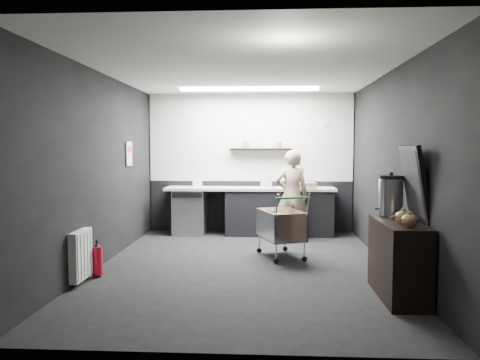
{
  "coord_description": "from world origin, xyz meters",
  "views": [
    {
      "loc": [
        0.31,
        -6.38,
        1.66
      ],
      "look_at": [
        -0.07,
        0.4,
        1.18
      ],
      "focal_mm": 35.0,
      "sensor_mm": 36.0,
      "label": 1
    }
  ],
  "objects": [
    {
      "name": "floor",
      "position": [
        0.0,
        0.0,
        0.0
      ],
      "size": [
        5.5,
        5.5,
        0.0
      ],
      "primitive_type": "plane",
      "color": "black",
      "rests_on": "ground"
    },
    {
      "name": "ceiling",
      "position": [
        0.0,
        0.0,
        2.7
      ],
      "size": [
        5.5,
        5.5,
        0.0
      ],
      "primitive_type": "plane",
      "rotation": [
        3.14,
        0.0,
        0.0
      ],
      "color": "white",
      "rests_on": "wall_back"
    },
    {
      "name": "wall_back",
      "position": [
        0.0,
        2.75,
        1.35
      ],
      "size": [
        5.5,
        0.0,
        5.5
      ],
      "primitive_type": "plane",
      "rotation": [
        1.57,
        0.0,
        0.0
      ],
      "color": "black",
      "rests_on": "floor"
    },
    {
      "name": "wall_front",
      "position": [
        0.0,
        -2.75,
        1.35
      ],
      "size": [
        5.5,
        0.0,
        5.5
      ],
      "primitive_type": "plane",
      "rotation": [
        -1.57,
        0.0,
        0.0
      ],
      "color": "black",
      "rests_on": "floor"
    },
    {
      "name": "wall_left",
      "position": [
        -2.0,
        0.0,
        1.35
      ],
      "size": [
        0.0,
        5.5,
        5.5
      ],
      "primitive_type": "plane",
      "rotation": [
        1.57,
        0.0,
        1.57
      ],
      "color": "black",
      "rests_on": "floor"
    },
    {
      "name": "wall_right",
      "position": [
        2.0,
        0.0,
        1.35
      ],
      "size": [
        0.0,
        5.5,
        5.5
      ],
      "primitive_type": "plane",
      "rotation": [
        1.57,
        0.0,
        -1.57
      ],
      "color": "black",
      "rests_on": "floor"
    },
    {
      "name": "kitchen_wall_panel",
      "position": [
        0.0,
        2.73,
        1.85
      ],
      "size": [
        3.95,
        0.02,
        1.7
      ],
      "primitive_type": "cube",
      "color": "silver",
      "rests_on": "wall_back"
    },
    {
      "name": "dado_panel",
      "position": [
        0.0,
        2.73,
        0.5
      ],
      "size": [
        3.95,
        0.02,
        1.0
      ],
      "primitive_type": "cube",
      "color": "black",
      "rests_on": "wall_back"
    },
    {
      "name": "floating_shelf",
      "position": [
        0.2,
        2.62,
        1.62
      ],
      "size": [
        1.2,
        0.22,
        0.04
      ],
      "primitive_type": "cube",
      "color": "black",
      "rests_on": "wall_back"
    },
    {
      "name": "wall_clock",
      "position": [
        1.4,
        2.72,
        2.15
      ],
      "size": [
        0.2,
        0.03,
        0.2
      ],
      "primitive_type": "cylinder",
      "rotation": [
        1.57,
        0.0,
        0.0
      ],
      "color": "white",
      "rests_on": "wall_back"
    },
    {
      "name": "poster",
      "position": [
        -1.98,
        1.3,
        1.55
      ],
      "size": [
        0.02,
        0.3,
        0.4
      ],
      "primitive_type": "cube",
      "color": "silver",
      "rests_on": "wall_left"
    },
    {
      "name": "poster_red_band",
      "position": [
        -1.98,
        1.3,
        1.62
      ],
      "size": [
        0.02,
        0.22,
        0.1
      ],
      "primitive_type": "cube",
      "color": "red",
      "rests_on": "poster"
    },
    {
      "name": "radiator",
      "position": [
        -1.94,
        -0.9,
        0.35
      ],
      "size": [
        0.1,
        0.5,
        0.6
      ],
      "primitive_type": "cube",
      "color": "white",
      "rests_on": "wall_left"
    },
    {
      "name": "ceiling_strip",
      "position": [
        0.0,
        1.85,
        2.67
      ],
      "size": [
        2.4,
        0.2,
        0.04
      ],
      "primitive_type": "cube",
      "color": "white",
      "rests_on": "ceiling"
    },
    {
      "name": "prep_counter",
      "position": [
        0.14,
        2.42,
        0.46
      ],
      "size": [
        3.2,
        0.61,
        0.9
      ],
      "color": "black",
      "rests_on": "floor"
    },
    {
      "name": "person",
      "position": [
        0.77,
        1.97,
        0.81
      ],
      "size": [
        0.62,
        0.43,
        1.61
      ],
      "primitive_type": "imported",
      "rotation": [
        0.0,
        0.0,
        3.22
      ],
      "color": "beige",
      "rests_on": "floor"
    },
    {
      "name": "shopping_cart",
      "position": [
        0.53,
        0.61,
        0.46
      ],
      "size": [
        0.8,
        1.05,
        0.96
      ],
      "color": "silver",
      "rests_on": "floor"
    },
    {
      "name": "sideboard",
      "position": [
        1.78,
        -1.19,
        0.54
      ],
      "size": [
        0.48,
        1.12,
        1.68
      ],
      "color": "black",
      "rests_on": "floor"
    },
    {
      "name": "fire_extinguisher",
      "position": [
        -1.85,
        -0.6,
        0.22
      ],
      "size": [
        0.14,
        0.14,
        0.45
      ],
      "color": "#B10B20",
      "rests_on": "floor"
    },
    {
      "name": "cardboard_box",
      "position": [
        0.97,
        2.37,
        0.95
      ],
      "size": [
        0.54,
        0.42,
        0.1
      ],
      "primitive_type": "cube",
      "rotation": [
        0.0,
        0.0,
        0.07
      ],
      "color": "#876648",
      "rests_on": "prep_counter"
    },
    {
      "name": "pink_tub",
      "position": [
        0.31,
        2.42,
        1.01
      ],
      "size": [
        0.22,
        0.22,
        0.22
      ],
      "primitive_type": "cylinder",
      "color": "beige",
      "rests_on": "prep_counter"
    },
    {
      "name": "white_container",
      "position": [
        -1.0,
        2.37,
        0.97
      ],
      "size": [
        0.2,
        0.17,
        0.15
      ],
      "primitive_type": "cube",
      "rotation": [
        0.0,
        0.0,
        0.29
      ],
      "color": "white",
      "rests_on": "prep_counter"
    }
  ]
}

